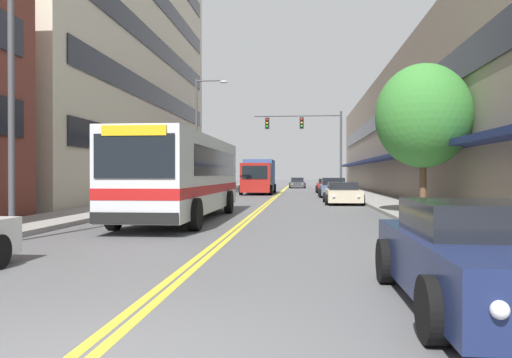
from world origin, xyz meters
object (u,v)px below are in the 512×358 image
object	(u,v)px
car_navy_parked_right_foreground	(483,257)
street_tree_right_mid	(423,116)
box_truck	(259,176)
fire_hydrant	(488,226)
car_dark_grey_moving_lead	(297,183)
car_slate_blue_parked_right_far	(333,188)
street_lamp_left_far	(201,128)
car_charcoal_parked_left_near	(210,189)
street_lamp_left_near	(19,30)
city_bus	(184,174)
car_champagne_parked_right_end	(343,194)
traffic_signal_mast	(311,135)
car_red_parked_right_mid	(328,186)

from	to	relation	value
car_navy_parked_right_foreground	street_tree_right_mid	distance (m)	14.50
box_truck	fire_hydrant	size ratio (longest dim) A/B	7.83
car_dark_grey_moving_lead	fire_hydrant	xyz separation A→B (m)	(4.53, -52.50, 0.01)
car_slate_blue_parked_right_far	fire_hydrant	bearing A→B (deg)	-86.65
car_dark_grey_moving_lead	street_lamp_left_far	distance (m)	30.23
car_slate_blue_parked_right_far	box_truck	distance (m)	8.31
car_charcoal_parked_left_near	car_slate_blue_parked_right_far	distance (m)	9.35
street_tree_right_mid	car_slate_blue_parked_right_far	bearing A→B (deg)	98.16
box_truck	street_lamp_left_near	world-z (taller)	street_lamp_left_near
street_lamp_left_near	street_lamp_left_far	bearing A→B (deg)	89.77
city_bus	car_champagne_parked_right_end	xyz separation A→B (m)	(6.85, 10.69, -1.16)
traffic_signal_mast	fire_hydrant	distance (m)	30.95
car_slate_blue_parked_right_far	car_dark_grey_moving_lead	distance (m)	25.64
box_truck	traffic_signal_mast	bearing A→B (deg)	-24.71
city_bus	street_lamp_left_far	xyz separation A→B (m)	(-2.55, 15.41, 3.19)
traffic_signal_mast	car_champagne_parked_right_end	bearing A→B (deg)	-82.32
traffic_signal_mast	street_tree_right_mid	world-z (taller)	traffic_signal_mast
car_navy_parked_right_foreground	traffic_signal_mast	distance (m)	35.06
car_charcoal_parked_left_near	car_champagne_parked_right_end	size ratio (longest dim) A/B	0.89
car_charcoal_parked_left_near	traffic_signal_mast	xyz separation A→B (m)	(7.24, 6.56, 4.28)
street_tree_right_mid	fire_hydrant	world-z (taller)	street_tree_right_mid
traffic_signal_mast	street_tree_right_mid	xyz separation A→B (m)	(4.08, -20.89, -0.91)
car_navy_parked_right_foreground	car_champagne_parked_right_end	distance (m)	22.84
city_bus	box_truck	bearing A→B (deg)	88.40
city_bus	car_champagne_parked_right_end	world-z (taller)	city_bus
city_bus	car_charcoal_parked_left_near	size ratio (longest dim) A/B	2.65
car_red_parked_right_mid	traffic_signal_mast	distance (m)	7.26
car_navy_parked_right_foreground	fire_hydrant	bearing A→B (deg)	69.67
street_lamp_left_near	fire_hydrant	xyz separation A→B (m)	(11.04, -1.13, -4.75)
car_slate_blue_parked_right_far	street_tree_right_mid	world-z (taller)	street_tree_right_mid
street_lamp_left_near	car_dark_grey_moving_lead	bearing A→B (deg)	82.77
car_slate_blue_parked_right_far	car_dark_grey_moving_lead	world-z (taller)	car_slate_blue_parked_right_far
car_slate_blue_parked_right_far	street_lamp_left_far	distance (m)	10.96
car_red_parked_right_mid	fire_hydrant	bearing A→B (deg)	-87.54
car_red_parked_right_mid	car_dark_grey_moving_lead	xyz separation A→B (m)	(-2.98, 16.41, -0.02)
car_dark_grey_moving_lead	street_lamp_left_near	xyz separation A→B (m)	(-6.52, -51.37, 4.77)
car_dark_grey_moving_lead	street_tree_right_mid	xyz separation A→B (m)	(5.44, -42.91, 3.44)
car_slate_blue_parked_right_far	car_dark_grey_moving_lead	xyz separation A→B (m)	(-2.95, 25.47, -0.06)
fire_hydrant	city_bus	bearing A→B (deg)	136.84
car_charcoal_parked_left_near	car_dark_grey_moving_lead	bearing A→B (deg)	78.39
car_charcoal_parked_left_near	car_navy_parked_right_foreground	distance (m)	29.55
car_charcoal_parked_left_near	fire_hydrant	bearing A→B (deg)	-66.51
fire_hydrant	traffic_signal_mast	bearing A→B (deg)	95.92
street_lamp_left_near	fire_hydrant	world-z (taller)	street_lamp_left_near
car_slate_blue_parked_right_far	car_navy_parked_right_foreground	bearing A→B (deg)	-90.01
city_bus	traffic_signal_mast	distance (m)	23.43
city_bus	car_red_parked_right_mid	bearing A→B (deg)	76.35
street_lamp_left_near	box_truck	bearing A→B (deg)	83.95
city_bus	traffic_signal_mast	size ratio (longest dim) A/B	1.57
car_navy_parked_right_foreground	street_tree_right_mid	xyz separation A→B (m)	(2.50, 13.87, 3.40)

